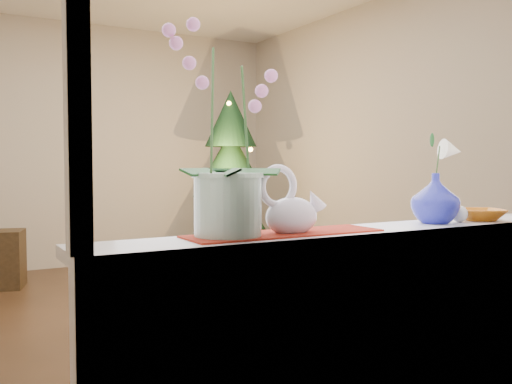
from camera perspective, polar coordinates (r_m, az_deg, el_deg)
ground at (r=4.39m, az=-9.86°, el=-12.42°), size 5.00×5.00×0.00m
wall_back at (r=6.64m, az=-17.21°, el=4.48°), size 4.50×0.10×2.70m
wall_front at (r=2.06m, az=14.03°, el=8.13°), size 4.50×0.10×2.70m
wall_right at (r=5.41m, az=13.16°, el=4.90°), size 0.10×5.00×2.70m
window_apron at (r=2.20m, az=12.97°, el=-16.29°), size 2.20×0.08×0.88m
windowsill at (r=2.16m, az=11.50°, el=-4.06°), size 2.20×0.26×0.04m
window_frame at (r=2.14m, az=13.57°, el=17.47°), size 2.22×0.06×1.60m
runner at (r=1.93m, az=2.92°, el=-4.15°), size 0.70×0.20×0.01m
orchid_pot at (r=1.83m, az=-2.85°, el=6.19°), size 0.30×0.30×0.69m
swan at (r=1.92m, az=3.58°, el=-0.95°), size 0.29×0.21×0.22m
blue_vase at (r=2.37m, az=17.50°, el=-0.24°), size 0.24×0.24×0.23m
lily at (r=2.37m, az=17.58°, el=4.61°), size 0.13×0.07×0.17m
paperweight at (r=2.45m, az=19.68°, el=-2.09°), size 0.08×0.08×0.07m
amber_dish at (r=2.55m, az=21.44°, el=-2.19°), size 0.23×0.23×0.04m
xmas_tree at (r=5.98m, az=-2.53°, el=1.00°), size 1.35×1.35×1.91m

